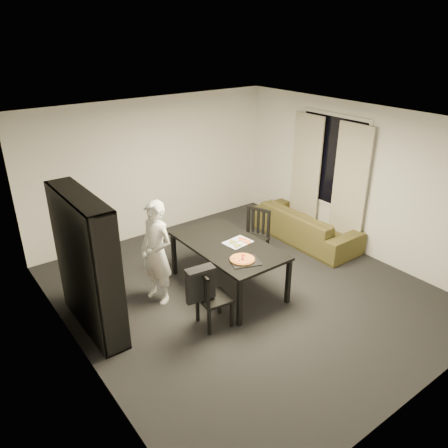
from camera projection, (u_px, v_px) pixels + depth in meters
room at (247, 214)px, 6.20m from camera, size 5.01×5.51×2.61m
window_pane at (332, 161)px, 7.91m from camera, size 0.02×1.40×1.60m
window_frame at (331, 161)px, 7.91m from camera, size 0.03×1.52×1.72m
curtain_left at (349, 188)px, 7.63m from camera, size 0.03×0.70×2.25m
curtain_right at (306, 173)px, 8.39m from camera, size 0.03×0.70×2.25m
bookshelf at (87, 264)px, 5.61m from camera, size 0.35×1.50×1.90m
dining_table at (228, 248)px, 6.57m from camera, size 1.00×1.81×0.75m
chair_left at (209, 295)px, 5.78m from camera, size 0.45×0.45×0.87m
chair_right at (255, 233)px, 7.34m from camera, size 0.58×0.58×0.98m
draped_jacket at (200, 283)px, 5.63m from camera, size 0.41×0.21×0.48m
person at (157, 253)px, 6.25m from camera, size 0.50×0.64×1.56m
baking_tray at (245, 261)px, 6.06m from camera, size 0.49×0.44×0.01m
pepperoni_pizza at (242, 259)px, 6.07m from camera, size 0.35×0.35×0.03m
kitchen_towel at (238, 242)px, 6.59m from camera, size 0.43×0.34×0.01m
pizza_slices at (239, 242)px, 6.58m from camera, size 0.43×0.38×0.01m
sofa at (305, 225)px, 8.23m from camera, size 0.84×2.14×0.63m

